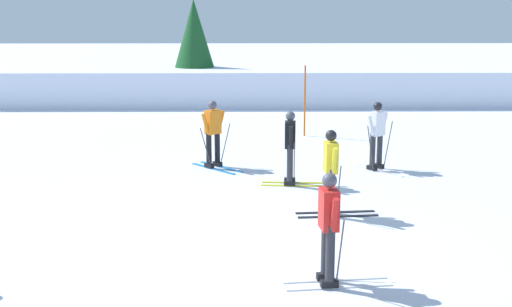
# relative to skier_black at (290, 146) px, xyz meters

# --- Properties ---
(ground_plane) EXTENTS (120.00, 120.00, 0.00)m
(ground_plane) POSITION_rel_skier_black_xyz_m (-1.82, -3.99, -0.92)
(ground_plane) COLOR silver
(far_snow_ridge) EXTENTS (80.00, 9.37, 1.43)m
(far_snow_ridge) POSITION_rel_skier_black_xyz_m (-1.82, 16.06, -0.20)
(far_snow_ridge) COLOR silver
(far_snow_ridge) RESTS_ON ground
(skier_black) EXTENTS (1.62, 1.00, 1.71)m
(skier_black) POSITION_rel_skier_black_xyz_m (0.00, 0.00, 0.00)
(skier_black) COLOR gold
(skier_black) RESTS_ON ground
(skier_yellow) EXTENTS (1.63, 1.00, 1.71)m
(skier_yellow) POSITION_rel_skier_black_xyz_m (0.64, -2.34, 0.00)
(skier_yellow) COLOR black
(skier_yellow) RESTS_ON ground
(skier_orange) EXTENTS (1.37, 1.42, 1.71)m
(skier_orange) POSITION_rel_skier_black_xyz_m (-1.85, 1.71, 0.00)
(skier_orange) COLOR #237AC6
(skier_orange) RESTS_ON ground
(skier_white) EXTENTS (1.33, 1.45, 1.71)m
(skier_white) POSITION_rel_skier_black_xyz_m (2.24, 1.43, 0.00)
(skier_white) COLOR silver
(skier_white) RESTS_ON ground
(skier_red) EXTENTS (1.63, 1.00, 1.71)m
(skier_red) POSITION_rel_skier_black_xyz_m (0.21, -5.77, 0.00)
(skier_red) COLOR silver
(skier_red) RESTS_ON ground
(trail_marker_pole) EXTENTS (0.06, 0.06, 2.22)m
(trail_marker_pole) POSITION_rel_skier_black_xyz_m (0.81, 5.94, 0.19)
(trail_marker_pole) COLOR #C65614
(trail_marker_pole) RESTS_ON ground
(conifer_far_left) EXTENTS (2.11, 2.11, 4.26)m
(conifer_far_left) POSITION_rel_skier_black_xyz_m (-3.22, 13.92, 1.55)
(conifer_far_left) COLOR #513823
(conifer_far_left) RESTS_ON ground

